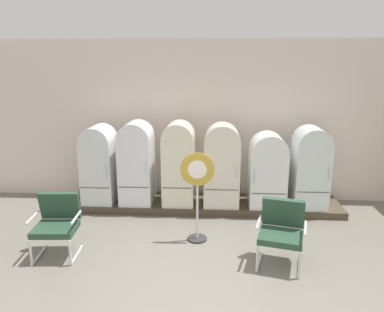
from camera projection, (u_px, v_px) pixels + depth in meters
The scene contains 12 objects.
ground at pixel (195, 305), 4.45m from camera, with size 12.00×10.00×0.05m, color #6B675D.
back_wall at pixel (205, 121), 7.57m from camera, with size 11.76×0.12×3.27m.
display_plinth at pixel (203, 204), 7.35m from camera, with size 5.36×0.95×0.13m, color #453B2A.
refrigerator_0 at pixel (99, 162), 7.17m from camera, with size 0.60×0.72×1.51m.
refrigerator_1 at pixel (136, 160), 7.10m from camera, with size 0.62×0.70×1.60m.
refrigerator_2 at pixel (179, 161), 7.06m from camera, with size 0.59×0.71×1.60m.
refrigerator_3 at pixel (222, 163), 6.97m from camera, with size 0.67×0.61×1.58m.
refrigerator_4 at pixel (268, 168), 6.96m from camera, with size 0.68×0.66×1.41m.
refrigerator_5 at pixel (310, 165), 6.92m from camera, with size 0.63×0.70×1.53m.
armchair_left at pixel (57, 221), 5.48m from camera, with size 0.70×0.66×0.94m.
armchair_right at pixel (282, 229), 5.22m from camera, with size 0.76×0.75×0.94m.
sign_stand at pixel (197, 195), 5.83m from camera, with size 0.54×0.32×1.48m.
Camera 1 is at (0.20, -3.85, 2.84)m, focal length 34.42 mm.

